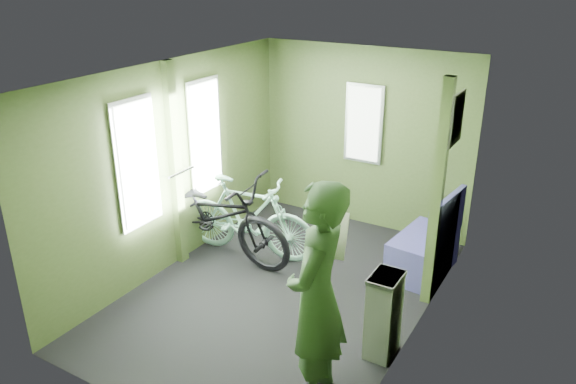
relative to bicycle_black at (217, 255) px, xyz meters
name	(u,v)px	position (x,y,z in m)	size (l,w,h in m)	color
room	(282,161)	(1.04, -0.24, 1.44)	(4.00, 4.02, 2.31)	black
bicycle_black	(217,255)	(0.00, 0.00, 0.00)	(0.72, 2.06, 1.08)	black
bicycle_mint	(249,255)	(0.32, 0.19, 0.00)	(0.47, 1.66, 1.00)	#99E0C4
passenger	(317,297)	(2.07, -1.47, 0.92)	(0.55, 0.75, 1.84)	#2E4C29
waste_box	(383,315)	(2.34, -0.70, 0.40)	(0.23, 0.33, 0.79)	gray
bench_seat	(425,250)	(2.22, 0.85, 0.28)	(0.60, 0.95, 0.95)	navy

